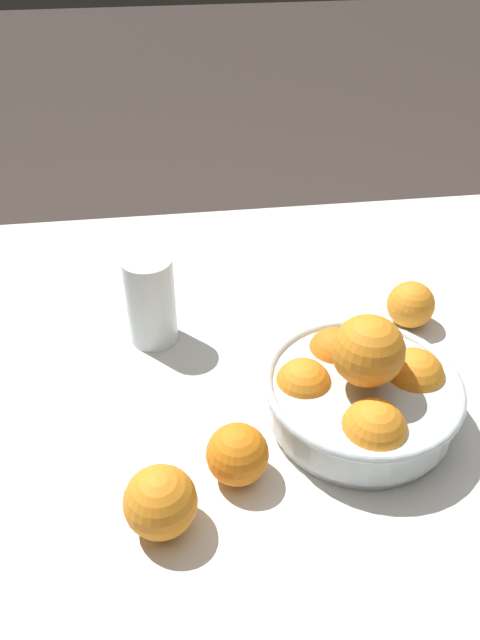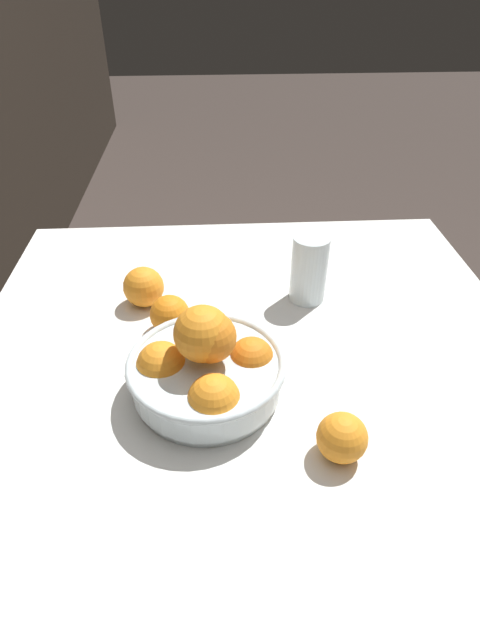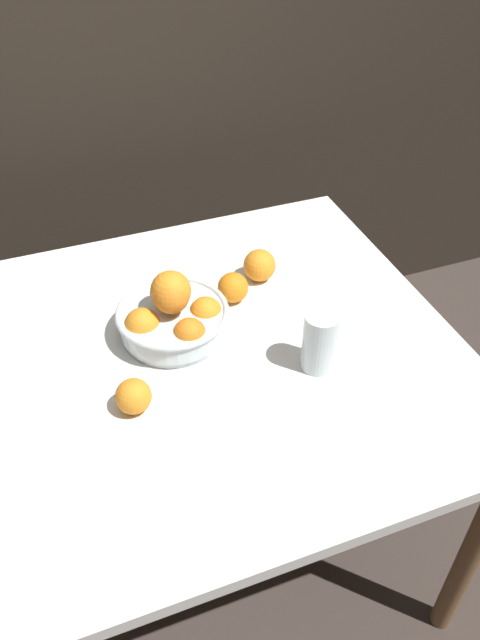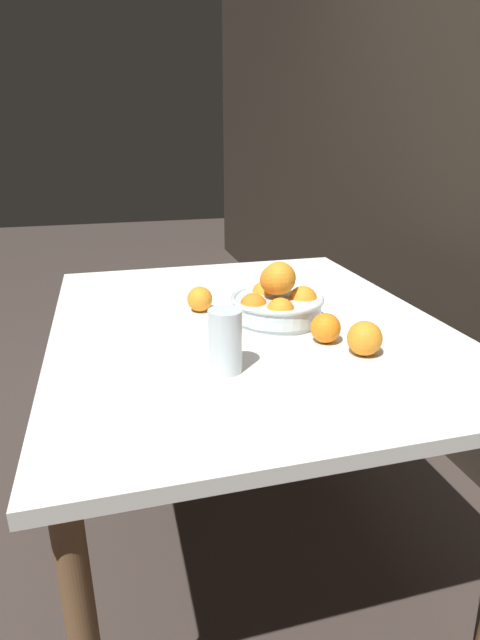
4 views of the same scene
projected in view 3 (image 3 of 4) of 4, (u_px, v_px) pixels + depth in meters
name	position (u px, v px, depth m)	size (l,w,h in m)	color
ground_plane	(192.00, 543.00, 1.75)	(12.00, 12.00, 0.00)	#3D332D
dining_table	(176.00, 385.00, 1.32)	(1.18, 0.97, 0.73)	white
fruit_bowl	(173.00, 315.00, 1.30)	(0.24, 0.24, 0.16)	silver
juice_glass	(319.00, 344.00, 1.22)	(0.07, 0.07, 0.13)	#F4A314
orange_loose_near_bowl	(260.00, 265.00, 1.46)	(0.08, 0.08, 0.08)	orange
orange_loose_front	(233.00, 288.00, 1.40)	(0.07, 0.07, 0.07)	orange
orange_loose_aside	(133.00, 396.00, 1.15)	(0.07, 0.07, 0.07)	orange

